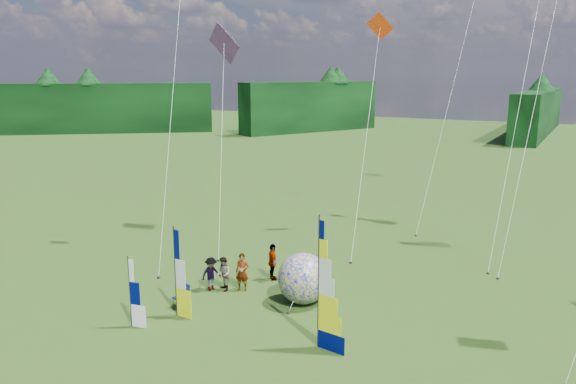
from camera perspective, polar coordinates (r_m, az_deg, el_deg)
The scene contains 17 objects.
ground at distance 20.50m, azimuth -3.18°, elevation -17.63°, with size 220.00×220.00×0.00m, color #3A5D1A.
treeline_ring at distance 18.85m, azimuth -3.32°, elevation -7.00°, with size 210.00×210.00×8.00m, color #104515, non-canonical shape.
feather_banner_main at distance 20.98m, azimuth 3.11°, elevation -9.39°, with size 1.34×0.10×4.96m, color #000851, non-canonical shape.
side_banner_left at distance 24.24m, azimuth -11.38°, elevation -8.07°, with size 1.05×0.10×3.81m, color #F3EF0F, non-canonical shape.
side_banner_far at distance 23.82m, azimuth -15.76°, elevation -9.84°, with size 0.87×0.10×2.90m, color white, non-canonical shape.
bol_inflatable at distance 25.32m, azimuth 1.55°, elevation -8.77°, with size 2.30×2.30×2.30m, color #000DA4.
spectator_a at distance 26.85m, azimuth -4.67°, elevation -8.11°, with size 0.66×0.44×1.82m, color #66594C.
spectator_b at distance 26.93m, azimuth -6.59°, elevation -8.28°, with size 0.80×0.39×1.64m, color #66594C.
spectator_c at distance 27.07m, azimuth -7.81°, elevation -8.24°, with size 1.05×0.39×1.62m, color #66594C.
spectator_d at distance 28.06m, azimuth -1.57°, elevation -7.12°, with size 1.09×0.45×1.86m, color #66594C.
camp_chair at distance 25.50m, azimuth -10.83°, elevation -10.35°, with size 0.60×0.60×1.05m, color #101947, non-canonical shape.
kite_whale at distance 35.73m, azimuth 23.20°, elevation 12.87°, with size 3.19×16.01×22.48m, color black, non-canonical shape.
kite_rainbow_delta at distance 33.56m, azimuth -6.81°, elevation 6.75°, with size 8.51×11.11×14.19m, color #E5503B, non-canonical shape.
small_kite_red at distance 33.10m, azimuth 8.01°, elevation 6.81°, with size 4.39×10.42×14.38m, color #BE3108, non-canonical shape.
small_kite_orange at distance 32.70m, azimuth 23.75°, elevation 8.57°, with size 3.35×10.74×17.46m, color orange, non-canonical shape.
small_kite_pink at distance 30.83m, azimuth -11.82°, elevation 8.82°, with size 5.13×8.52×17.08m, color #E056A8, non-canonical shape.
small_kite_green at distance 38.83m, azimuth 16.86°, elevation 12.63°, with size 4.12×10.47×21.75m, color green, non-canonical shape.
Camera 1 is at (9.64, -14.98, 10.15)m, focal length 35.00 mm.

